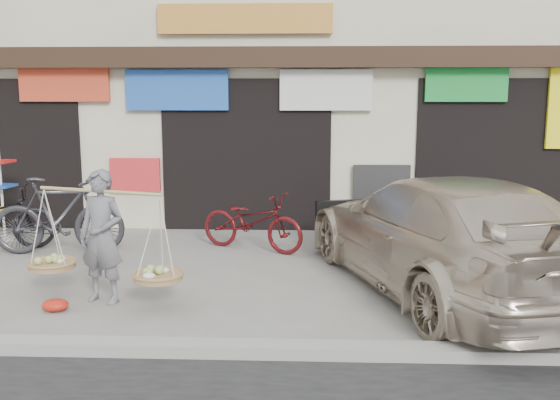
{
  "coord_description": "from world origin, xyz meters",
  "views": [
    {
      "loc": [
        1.06,
        -7.56,
        2.46
      ],
      "look_at": [
        0.71,
        0.9,
        0.99
      ],
      "focal_mm": 40.0,
      "sensor_mm": 36.0,
      "label": 1
    }
  ],
  "objects_px": {
    "display_rack": "(2,201)",
    "bike_1": "(58,216)",
    "street_vendor": "(102,242)",
    "bike_2": "(252,221)",
    "suv": "(441,234)"
  },
  "relations": [
    {
      "from": "bike_2",
      "to": "suv",
      "type": "bearing_deg",
      "value": -103.01
    },
    {
      "from": "suv",
      "to": "bike_2",
      "type": "bearing_deg",
      "value": -54.74
    },
    {
      "from": "street_vendor",
      "to": "bike_2",
      "type": "height_order",
      "value": "street_vendor"
    },
    {
      "from": "bike_1",
      "to": "display_rack",
      "type": "bearing_deg",
      "value": 48.51
    },
    {
      "from": "street_vendor",
      "to": "bike_2",
      "type": "relative_size",
      "value": 1.12
    },
    {
      "from": "suv",
      "to": "bike_1",
      "type": "bearing_deg",
      "value": -33.48
    },
    {
      "from": "suv",
      "to": "display_rack",
      "type": "distance_m",
      "value": 7.22
    },
    {
      "from": "street_vendor",
      "to": "bike_1",
      "type": "height_order",
      "value": "street_vendor"
    },
    {
      "from": "street_vendor",
      "to": "suv",
      "type": "height_order",
      "value": "street_vendor"
    },
    {
      "from": "bike_2",
      "to": "suv",
      "type": "height_order",
      "value": "suv"
    },
    {
      "from": "street_vendor",
      "to": "display_rack",
      "type": "relative_size",
      "value": 1.21
    },
    {
      "from": "display_rack",
      "to": "bike_1",
      "type": "bearing_deg",
      "value": -34.25
    },
    {
      "from": "bike_1",
      "to": "suv",
      "type": "xyz_separation_m",
      "value": [
        5.47,
        -1.6,
        0.13
      ]
    },
    {
      "from": "bike_1",
      "to": "display_rack",
      "type": "relative_size",
      "value": 1.22
    },
    {
      "from": "street_vendor",
      "to": "bike_1",
      "type": "relative_size",
      "value": 0.99
    }
  ]
}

